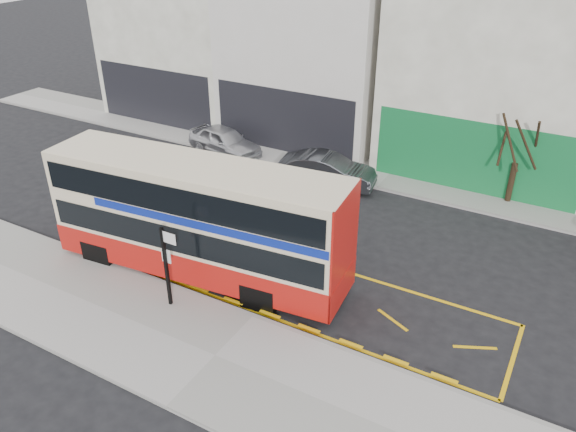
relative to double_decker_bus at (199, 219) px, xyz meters
The scene contains 14 objects.
ground 3.54m from the double_decker_bus, 16.73° to the right, with size 120.00×120.00×0.00m, color black.
pavement 4.61m from the double_decker_bus, 48.67° to the right, with size 40.00×4.00×0.15m, color #A09D98.
kerb 3.60m from the double_decker_bus, 23.60° to the right, with size 40.00×0.15×0.15m, color gray.
far_pavement 10.72m from the double_decker_bus, 74.88° to the left, with size 50.00×3.00×0.15m, color #A09D98.
road_markings 3.52m from the double_decker_bus, 15.72° to the left, with size 14.00×3.40×0.01m, color #E8AE0C, non-canonical shape.
terrace_far_left 17.99m from the double_decker_bus, 127.21° to the left, with size 8.00×8.01×10.80m.
terrace_left 14.79m from the double_decker_bus, 100.99° to the left, with size 8.00×8.01×11.80m.
terrace_green_shop 15.77m from the double_decker_bus, 66.19° to the left, with size 9.00×8.01×11.30m.
double_decker_bus is the anchor object (origin of this frame).
bus_stop_post 2.01m from the double_decker_bus, 80.49° to the right, with size 0.66×0.11×2.67m.
car_silver 10.25m from the double_decker_bus, 120.77° to the left, with size 1.61×3.99×1.36m, color silver.
car_grey 8.19m from the double_decker_bus, 85.47° to the left, with size 1.46×4.19×1.38m, color #36383D.
street_tree_left 16.65m from the double_decker_bus, 136.86° to the left, with size 2.68×2.68×5.78m.
street_tree_right 12.85m from the double_decker_bus, 52.06° to the left, with size 2.25×2.25×4.86m.
Camera 1 is at (7.26, -11.22, 10.73)m, focal length 35.00 mm.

